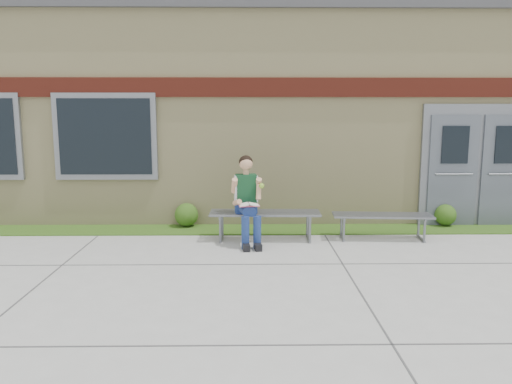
{
  "coord_description": "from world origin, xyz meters",
  "views": [
    {
      "loc": [
        -0.34,
        -6.36,
        2.16
      ],
      "look_at": [
        -0.23,
        1.7,
        0.86
      ],
      "focal_mm": 35.0,
      "sensor_mm": 36.0,
      "label": 1
    }
  ],
  "objects": [
    {
      "name": "ground",
      "position": [
        0.0,
        0.0,
        0.0
      ],
      "size": [
        80.0,
        80.0,
        0.0
      ],
      "primitive_type": "plane",
      "color": "#9E9E99",
      "rests_on": "ground"
    },
    {
      "name": "school_building",
      "position": [
        -0.0,
        5.99,
        2.1
      ],
      "size": [
        16.2,
        6.22,
        4.2
      ],
      "color": "beige",
      "rests_on": "ground"
    },
    {
      "name": "shrub_east",
      "position": [
        3.39,
        2.85,
        0.22
      ],
      "size": [
        0.41,
        0.41,
        0.41
      ],
      "primitive_type": "sphere",
      "color": "#244913",
      "rests_on": "grass_strip"
    },
    {
      "name": "shrub_mid",
      "position": [
        -1.52,
        2.85,
        0.24
      ],
      "size": [
        0.44,
        0.44,
        0.44
      ],
      "primitive_type": "sphere",
      "color": "#244913",
      "rests_on": "grass_strip"
    },
    {
      "name": "girl",
      "position": [
        -0.37,
        1.69,
        0.75
      ],
      "size": [
        0.55,
        0.89,
        1.45
      ],
      "rotation": [
        0.0,
        0.0,
        0.13
      ],
      "color": "navy",
      "rests_on": "ground"
    },
    {
      "name": "bench_right",
      "position": [
        1.93,
        1.91,
        0.33
      ],
      "size": [
        1.69,
        0.58,
        0.43
      ],
      "rotation": [
        0.0,
        0.0,
        -0.07
      ],
      "color": "slate",
      "rests_on": "ground"
    },
    {
      "name": "grass_strip",
      "position": [
        0.0,
        2.6,
        0.01
      ],
      "size": [
        16.0,
        0.8,
        0.02
      ],
      "primitive_type": "cube",
      "color": "#244913",
      "rests_on": "ground"
    },
    {
      "name": "bench_left",
      "position": [
        -0.07,
        1.91,
        0.37
      ],
      "size": [
        1.87,
        0.56,
        0.48
      ],
      "rotation": [
        0.0,
        0.0,
        -0.02
      ],
      "color": "slate",
      "rests_on": "ground"
    }
  ]
}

